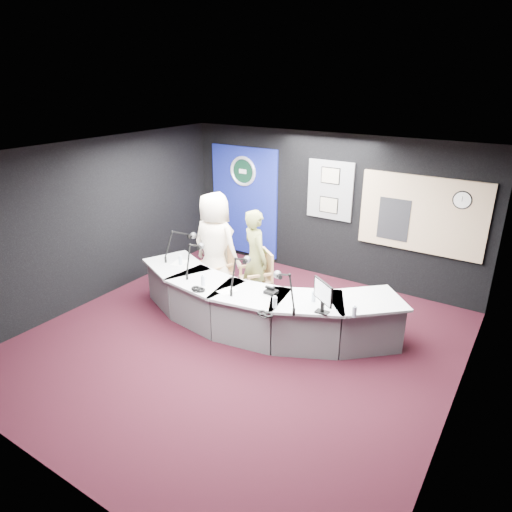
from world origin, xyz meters
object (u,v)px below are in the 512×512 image
Objects in this scene: person_man at (215,246)px; armchair_right at (256,279)px; broadcast_desk at (255,305)px; person_woman at (256,258)px; armchair_left at (216,271)px.

armchair_right is at bearing -170.64° from person_man.
broadcast_desk is at bearing -19.23° from armchair_right.
armchair_right is 0.38m from person_woman.
person_man is at bearing 155.51° from broadcast_desk.
broadcast_desk is at bearing 154.57° from person_woman.
armchair_left reaches higher than armchair_right.
person_woman is at bearing -170.64° from person_man.
armchair_right is 0.49× the size of person_man.
person_man is 0.79m from person_woman.
broadcast_desk is at bearing 155.97° from person_man.
armchair_left is 0.56× the size of person_woman.
armchair_right is (-0.43, 0.67, 0.10)m from broadcast_desk.
broadcast_desk is 2.62× the size of person_woman.
person_man is (0.00, 0.00, 0.48)m from armchair_left.
armchair_right is 0.55× the size of person_woman.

